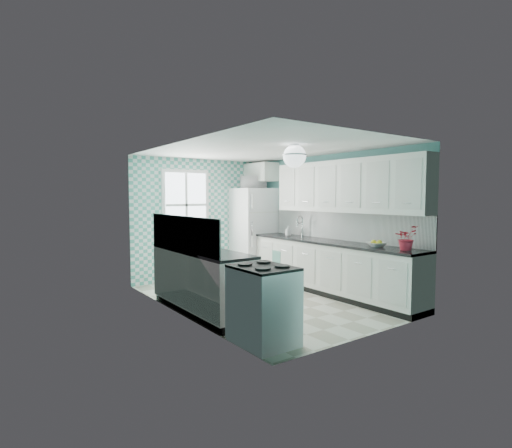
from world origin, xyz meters
TOP-DOWN VIEW (x-y plane):
  - floor at (0.00, 0.00)m, footprint 3.00×4.40m
  - ceiling at (0.00, 0.00)m, footprint 3.00×4.40m
  - wall_back at (0.00, 2.21)m, footprint 3.00×0.02m
  - wall_front at (0.00, -2.21)m, footprint 3.00×0.02m
  - wall_left at (-1.51, 0.00)m, footprint 0.02×4.40m
  - wall_right at (1.51, 0.00)m, footprint 0.02×4.40m
  - accent_wall at (0.00, 2.19)m, footprint 3.00×0.01m
  - window at (-0.35, 2.16)m, footprint 1.04×0.05m
  - backsplash_right at (1.49, -0.40)m, footprint 0.02×3.60m
  - backsplash_left at (-1.49, -0.07)m, footprint 0.02×2.15m
  - upper_cabinets_right at (1.33, -0.60)m, footprint 0.33×3.20m
  - upper_cabinet_fridge at (1.30, 1.83)m, footprint 0.40×0.74m
  - ceiling_light at (0.00, -0.80)m, footprint 0.34×0.34m
  - base_cabinets_right at (1.20, -0.40)m, footprint 0.60×3.60m
  - countertop_right at (1.19, -0.40)m, footprint 0.63×3.60m
  - base_cabinets_left at (-1.20, -0.07)m, footprint 0.60×2.15m
  - countertop_left at (-1.19, -0.07)m, footprint 0.63×2.15m
  - fridge at (1.11, 1.82)m, footprint 0.83×0.82m
  - stove at (-1.20, -1.64)m, footprint 0.60×0.75m
  - sink at (1.20, 0.52)m, footprint 0.47×0.39m
  - rug at (-0.01, 1.00)m, footprint 0.88×1.07m
  - dish_towel at (0.89, 0.73)m, footprint 0.10×0.23m
  - fruit_bowl at (1.20, -1.38)m, footprint 0.35×0.35m
  - potted_plant at (1.20, -1.90)m, footprint 0.34×0.30m
  - soap_bottle at (1.25, 0.81)m, footprint 0.10×0.10m
  - microwave at (1.11, 1.82)m, footprint 0.49×0.33m

SIDE VIEW (x-z plane):
  - floor at x=0.00m, z-range -0.02..0.00m
  - rug at x=-0.01m, z-range 0.00..0.02m
  - base_cabinets_right at x=1.20m, z-range 0.00..0.90m
  - base_cabinets_left at x=-1.20m, z-range 0.00..0.90m
  - stove at x=-1.20m, z-range 0.02..0.92m
  - dish_towel at x=0.89m, z-range 0.30..0.66m
  - countertop_right at x=1.19m, z-range 0.90..0.94m
  - countertop_left at x=-1.19m, z-range 0.90..0.94m
  - sink at x=1.20m, z-range 0.67..1.20m
  - fridge at x=1.11m, z-range 0.00..1.90m
  - fruit_bowl at x=1.20m, z-range 0.94..1.01m
  - soap_bottle at x=1.25m, z-range 0.94..1.13m
  - potted_plant at x=1.20m, z-range 0.94..1.31m
  - backsplash_right at x=1.49m, z-range 0.94..1.45m
  - backsplash_left at x=-1.49m, z-range 0.94..1.45m
  - wall_back at x=0.00m, z-range 0.00..2.50m
  - wall_front at x=0.00m, z-range 0.00..2.50m
  - wall_left at x=-1.51m, z-range 0.00..2.50m
  - wall_right at x=1.51m, z-range 0.00..2.50m
  - accent_wall at x=0.00m, z-range 0.00..2.50m
  - window at x=-0.35m, z-range 0.83..2.27m
  - upper_cabinets_right at x=1.33m, z-range 1.45..2.35m
  - microwave at x=1.11m, z-range 1.90..2.17m
  - upper_cabinet_fridge at x=1.30m, z-range 2.05..2.45m
  - ceiling_light at x=0.00m, z-range 2.15..2.50m
  - ceiling at x=0.00m, z-range 2.50..2.52m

